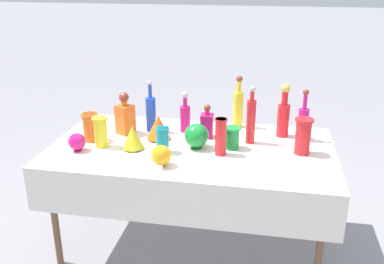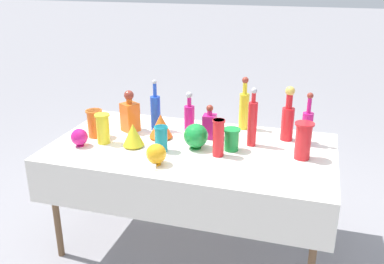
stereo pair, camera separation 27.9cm
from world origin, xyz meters
name	(u,v)px [view 2 (the right image)]	position (x,y,z in m)	size (l,w,h in m)	color
ground_plane	(192,242)	(0.00, 0.00, 0.00)	(40.00, 40.00, 0.00)	gray
display_table	(191,156)	(0.00, -0.03, 0.70)	(1.86, 1.01, 0.76)	white
tall_bottle_0	(189,116)	(-0.10, 0.26, 0.88)	(0.07, 0.07, 0.29)	#C61972
tall_bottle_1	(307,126)	(0.72, 0.24, 0.89)	(0.07, 0.07, 0.36)	#C61972
tall_bottle_2	(252,121)	(0.37, 0.13, 0.93)	(0.06, 0.06, 0.40)	red
tall_bottle_3	(288,118)	(0.59, 0.29, 0.92)	(0.08, 0.08, 0.38)	red
tall_bottle_4	(244,108)	(0.27, 0.42, 0.92)	(0.07, 0.07, 0.39)	yellow
tall_bottle_5	(156,112)	(-0.34, 0.22, 0.90)	(0.07, 0.07, 0.37)	blue
square_decanter_0	(210,125)	(0.07, 0.18, 0.86)	(0.09, 0.09, 0.24)	#C61972
square_decanter_1	(130,114)	(-0.51, 0.15, 0.89)	(0.14, 0.14, 0.30)	orange
slender_vase_0	(161,138)	(-0.17, -0.13, 0.85)	(0.09, 0.09, 0.17)	teal
slender_vase_1	(303,140)	(0.71, 0.01, 0.88)	(0.12, 0.12, 0.23)	red
slender_vase_2	(218,137)	(0.20, -0.10, 0.89)	(0.08, 0.08, 0.24)	red
slender_vase_3	(232,139)	(0.26, 0.01, 0.84)	(0.11, 0.11, 0.15)	#198C38
slender_vase_4	(95,123)	(-0.70, -0.03, 0.86)	(0.11, 0.11, 0.19)	orange
slender_vase_5	(103,128)	(-0.59, -0.12, 0.87)	(0.10, 0.10, 0.20)	yellow
fluted_vase_0	(161,126)	(-0.25, 0.08, 0.85)	(0.16, 0.16, 0.17)	orange
fluted_vase_1	(133,135)	(-0.37, -0.12, 0.84)	(0.14, 0.14, 0.16)	yellow
round_bowl_0	(156,154)	(-0.12, -0.33, 0.83)	(0.12, 0.12, 0.13)	orange
round_bowl_1	(196,136)	(0.03, -0.03, 0.85)	(0.16, 0.16, 0.17)	#198C38
round_bowl_2	(79,137)	(-0.71, -0.21, 0.82)	(0.11, 0.11, 0.12)	#C61972
price_tag_left	(248,181)	(0.45, -0.42, 0.78)	(0.06, 0.01, 0.04)	white
price_tag_center	(232,180)	(0.36, -0.43, 0.78)	(0.05, 0.01, 0.04)	white
price_tag_right	(152,167)	(-0.12, -0.41, 0.78)	(0.05, 0.01, 0.04)	white
cardboard_box_behind_left	(202,156)	(-0.25, 1.16, 0.14)	(0.60, 0.44, 0.37)	tan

